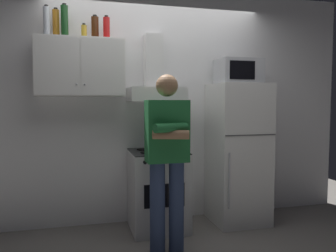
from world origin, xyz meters
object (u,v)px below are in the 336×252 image
bottle_rum_dark (95,28)px  bottle_liquor_amber (56,24)px  refrigerator (238,153)px  bottle_spice_jar (84,32)px  upper_cabinet (80,68)px  person_standing (167,156)px  microwave (238,72)px  cooking_pot (172,146)px  bottle_wine_green (65,21)px  stove_oven (158,190)px  range_hood (155,83)px  bottle_soda_red (107,28)px  bottle_vodka_clear (47,22)px

bottle_rum_dark → bottle_liquor_amber: bottle_liquor_amber is taller
refrigerator → bottle_spice_jar: 2.16m
upper_cabinet → bottle_liquor_amber: bottle_liquor_amber is taller
upper_cabinet → bottle_spice_jar: size_ratio=5.77×
upper_cabinet → person_standing: (0.75, -0.73, -0.85)m
microwave → cooking_pot: bearing=-170.4°
bottle_rum_dark → bottle_wine_green: bearing=-171.2°
stove_oven → microwave: microwave is taller
stove_oven → bottle_liquor_amber: bearing=170.8°
range_hood → refrigerator: (0.95, -0.13, -0.80)m
upper_cabinet → stove_oven: 1.55m
bottle_spice_jar → bottle_liquor_amber: 0.29m
upper_cabinet → range_hood: bearing=0.1°
bottle_soda_red → range_hood: bearing=0.9°
person_standing → bottle_rum_dark: (-0.59, 0.78, 1.27)m
person_standing → bottle_rum_dark: size_ratio=6.29×
stove_oven → cooking_pot: 0.53m
stove_oven → cooking_pot: bearing=-42.5°
refrigerator → cooking_pot: refrigerator is taller
refrigerator → bottle_wine_green: size_ratio=4.64×
microwave → person_standing: size_ratio=0.29×
person_standing → bottle_wine_green: bottle_wine_green is taller
refrigerator → bottle_liquor_amber: bottle_liquor_amber is taller
bottle_spice_jar → bottle_wine_green: bottle_wine_green is taller
range_hood → cooking_pot: (0.13, -0.25, -0.67)m
upper_cabinet → bottle_soda_red: 0.50m
person_standing → bottle_vodka_clear: 1.83m
stove_oven → cooking_pot: cooking_pot is taller
upper_cabinet → microwave: upper_cabinet is taller
cooking_pot → bottle_rum_dark: (-0.77, 0.29, 1.24)m
microwave → upper_cabinet: bearing=176.5°
range_hood → bottle_spice_jar: bearing=-179.4°
cooking_pot → bottle_soda_red: size_ratio=1.14×
bottle_vodka_clear → upper_cabinet: bearing=1.8°
stove_oven → refrigerator: size_ratio=0.55×
bottle_liquor_amber → refrigerator: bearing=-4.8°
bottle_liquor_amber → bottle_wine_green: (0.09, -0.05, 0.02)m
cooking_pot → bottle_wine_green: 1.69m
bottle_spice_jar → bottle_wine_green: bearing=179.0°
bottle_rum_dark → bottle_soda_red: 0.13m
person_standing → bottle_vodka_clear: bottle_vodka_clear is taller
bottle_rum_dark → bottle_vodka_clear: size_ratio=0.82×
person_standing → bottle_spice_jar: bottle_spice_jar is taller
range_hood → bottle_vodka_clear: 1.27m
refrigerator → bottle_vodka_clear: (-2.07, 0.11, 1.40)m
upper_cabinet → microwave: (1.75, -0.11, -0.01)m
stove_oven → bottle_rum_dark: bottle_rum_dark is taller
range_hood → person_standing: 1.01m
bottle_spice_jar → bottle_vodka_clear: bearing=-179.4°
cooking_pot → bottle_rum_dark: bearing=159.5°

